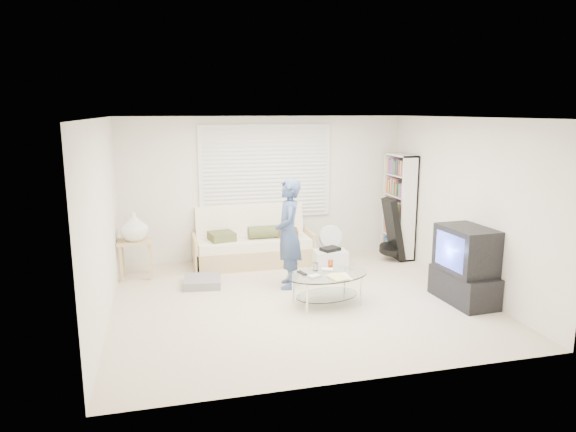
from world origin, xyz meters
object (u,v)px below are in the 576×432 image
object	(u,v)px
futon_sofa	(253,245)
coffee_table	(327,280)
bookshelf	(399,206)
tv_unit	(465,266)

from	to	relation	value
futon_sofa	coffee_table	world-z (taller)	futon_sofa
coffee_table	bookshelf	bearing A→B (deg)	44.59
bookshelf	coffee_table	world-z (taller)	bookshelf
tv_unit	coffee_table	bearing A→B (deg)	169.01
coffee_table	tv_unit	bearing A→B (deg)	-10.99
futon_sofa	tv_unit	world-z (taller)	tv_unit
futon_sofa	tv_unit	size ratio (longest dim) A/B	1.92
bookshelf	tv_unit	world-z (taller)	bookshelf
futon_sofa	coffee_table	distance (m)	2.20
tv_unit	futon_sofa	bearing A→B (deg)	135.42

